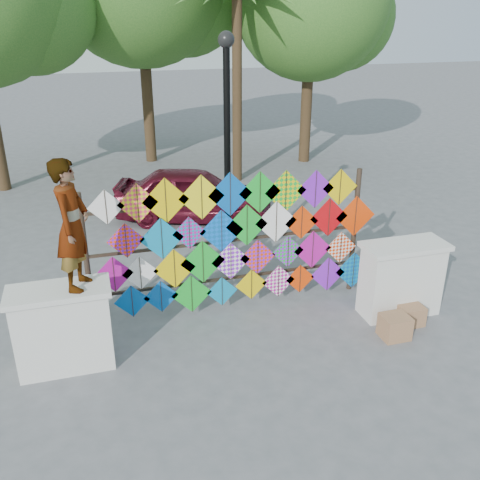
{
  "coord_description": "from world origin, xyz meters",
  "views": [
    {
      "loc": [
        -2.1,
        -7.05,
        4.78
      ],
      "look_at": [
        0.13,
        0.6,
        1.33
      ],
      "focal_mm": 40.0,
      "sensor_mm": 36.0,
      "label": 1
    }
  ],
  "objects_px": {
    "lamppost": "(227,138)",
    "vendor_woman": "(72,225)",
    "kite_rack": "(238,241)",
    "sedan": "(193,194)"
  },
  "relations": [
    {
      "from": "lamppost",
      "to": "sedan",
      "type": "bearing_deg",
      "value": 90.69
    },
    {
      "from": "kite_rack",
      "to": "lamppost",
      "type": "distance_m",
      "value": 1.93
    },
    {
      "from": "kite_rack",
      "to": "sedan",
      "type": "distance_m",
      "value": 4.44
    },
    {
      "from": "vendor_woman",
      "to": "lamppost",
      "type": "distance_m",
      "value": 3.52
    },
    {
      "from": "vendor_woman",
      "to": "sedan",
      "type": "distance_m",
      "value": 6.15
    },
    {
      "from": "vendor_woman",
      "to": "lamppost",
      "type": "height_order",
      "value": "lamppost"
    },
    {
      "from": "kite_rack",
      "to": "sedan",
      "type": "height_order",
      "value": "kite_rack"
    },
    {
      "from": "lamppost",
      "to": "vendor_woman",
      "type": "bearing_deg",
      "value": -140.81
    },
    {
      "from": "kite_rack",
      "to": "sedan",
      "type": "bearing_deg",
      "value": 88.24
    },
    {
      "from": "sedan",
      "to": "lamppost",
      "type": "xyz_separation_m",
      "value": [
        0.04,
        -3.12,
        2.05
      ]
    }
  ]
}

